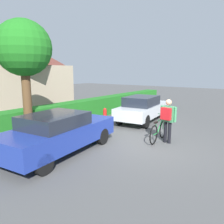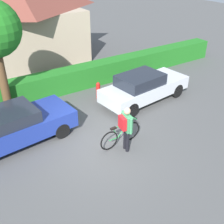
% 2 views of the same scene
% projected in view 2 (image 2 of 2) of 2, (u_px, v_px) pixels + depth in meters
% --- Properties ---
extents(ground_plane, '(60.00, 60.00, 0.00)m').
position_uv_depth(ground_plane, '(102.00, 146.00, 10.14)').
color(ground_plane, '#4E4E4E').
extents(hedge_row, '(21.49, 0.90, 1.10)m').
position_uv_depth(hedge_row, '(49.00, 85.00, 13.44)').
color(hedge_row, '#206F1F').
rests_on(hedge_row, ground).
extents(house_distant, '(7.61, 5.16, 5.25)m').
position_uv_depth(house_distant, '(17.00, 18.00, 16.46)').
color(house_distant, tan).
rests_on(house_distant, ground).
extents(parked_car_near, '(4.50, 2.21, 1.38)m').
position_uv_depth(parked_car_near, '(12.00, 126.00, 9.93)').
color(parked_car_near, navy).
rests_on(parked_car_near, ground).
extents(parked_car_far, '(4.50, 2.07, 1.41)m').
position_uv_depth(parked_car_far, '(144.00, 87.00, 12.76)').
color(parked_car_far, silver).
rests_on(parked_car_far, ground).
extents(bicycle, '(1.77, 0.50, 1.01)m').
position_uv_depth(bicycle, '(121.00, 135.00, 10.02)').
color(bicycle, black).
rests_on(bicycle, ground).
extents(person_rider, '(0.40, 0.68, 1.71)m').
position_uv_depth(person_rider, '(126.00, 125.00, 9.41)').
color(person_rider, black).
rests_on(person_rider, ground).
extents(fire_hydrant, '(0.20, 0.20, 0.81)m').
position_uv_depth(fire_hydrant, '(98.00, 90.00, 13.21)').
color(fire_hydrant, red).
rests_on(fire_hydrant, ground).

